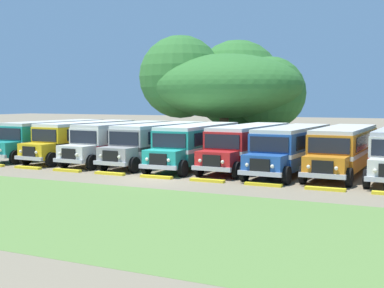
{
  "coord_description": "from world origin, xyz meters",
  "views": [
    {
      "loc": [
        14.47,
        -25.59,
        4.47
      ],
      "look_at": [
        0.0,
        5.08,
        1.6
      ],
      "focal_mm": 48.68,
      "sensor_mm": 36.0,
      "label": 1
    }
  ],
  "objects_px": {
    "parked_bus_slot_7": "(344,148)",
    "parked_bus_slot_3": "(160,141)",
    "broad_shade_tree": "(225,85)",
    "parked_bus_slot_1": "(85,138)",
    "parked_bus_slot_4": "(197,143)",
    "parked_bus_slot_6": "(292,147)",
    "parked_bus_slot_5": "(249,144)",
    "parked_bus_slot_2": "(123,140)",
    "parked_bus_slot_0": "(53,137)"
  },
  "relations": [
    {
      "from": "parked_bus_slot_2",
      "to": "parked_bus_slot_7",
      "type": "height_order",
      "value": "same"
    },
    {
      "from": "parked_bus_slot_0",
      "to": "broad_shade_tree",
      "type": "height_order",
      "value": "broad_shade_tree"
    },
    {
      "from": "parked_bus_slot_4",
      "to": "parked_bus_slot_6",
      "type": "xyz_separation_m",
      "value": [
        6.49,
        -0.08,
        0.0
      ]
    },
    {
      "from": "parked_bus_slot_3",
      "to": "parked_bus_slot_7",
      "type": "relative_size",
      "value": 1.0
    },
    {
      "from": "parked_bus_slot_4",
      "to": "parked_bus_slot_2",
      "type": "bearing_deg",
      "value": -93.7
    },
    {
      "from": "parked_bus_slot_2",
      "to": "parked_bus_slot_7",
      "type": "relative_size",
      "value": 1.01
    },
    {
      "from": "parked_bus_slot_1",
      "to": "parked_bus_slot_3",
      "type": "relative_size",
      "value": 1.0
    },
    {
      "from": "broad_shade_tree",
      "to": "parked_bus_slot_1",
      "type": "bearing_deg",
      "value": -123.81
    },
    {
      "from": "parked_bus_slot_6",
      "to": "broad_shade_tree",
      "type": "height_order",
      "value": "broad_shade_tree"
    },
    {
      "from": "parked_bus_slot_7",
      "to": "broad_shade_tree",
      "type": "height_order",
      "value": "broad_shade_tree"
    },
    {
      "from": "parked_bus_slot_3",
      "to": "parked_bus_slot_2",
      "type": "bearing_deg",
      "value": -86.43
    },
    {
      "from": "parked_bus_slot_3",
      "to": "parked_bus_slot_4",
      "type": "relative_size",
      "value": 1.0
    },
    {
      "from": "parked_bus_slot_5",
      "to": "parked_bus_slot_6",
      "type": "relative_size",
      "value": 1.0
    },
    {
      "from": "parked_bus_slot_6",
      "to": "broad_shade_tree",
      "type": "relative_size",
      "value": 0.78
    },
    {
      "from": "parked_bus_slot_0",
      "to": "parked_bus_slot_4",
      "type": "relative_size",
      "value": 1.0
    },
    {
      "from": "parked_bus_slot_5",
      "to": "broad_shade_tree",
      "type": "distance_m",
      "value": 12.64
    },
    {
      "from": "parked_bus_slot_2",
      "to": "parked_bus_slot_5",
      "type": "xyz_separation_m",
      "value": [
        9.54,
        0.37,
        0.0
      ]
    },
    {
      "from": "parked_bus_slot_2",
      "to": "parked_bus_slot_3",
      "type": "bearing_deg",
      "value": 94.3
    },
    {
      "from": "parked_bus_slot_4",
      "to": "broad_shade_tree",
      "type": "height_order",
      "value": "broad_shade_tree"
    },
    {
      "from": "parked_bus_slot_6",
      "to": "parked_bus_slot_2",
      "type": "bearing_deg",
      "value": -89.17
    },
    {
      "from": "parked_bus_slot_1",
      "to": "parked_bus_slot_7",
      "type": "height_order",
      "value": "same"
    },
    {
      "from": "parked_bus_slot_3",
      "to": "parked_bus_slot_7",
      "type": "xyz_separation_m",
      "value": [
        12.59,
        0.23,
        0.0
      ]
    },
    {
      "from": "parked_bus_slot_0",
      "to": "parked_bus_slot_1",
      "type": "relative_size",
      "value": 1.0
    },
    {
      "from": "parked_bus_slot_5",
      "to": "parked_bus_slot_6",
      "type": "xyz_separation_m",
      "value": [
        3.07,
        -0.71,
        0.0
      ]
    },
    {
      "from": "parked_bus_slot_6",
      "to": "broad_shade_tree",
      "type": "xyz_separation_m",
      "value": [
        -8.87,
        11.12,
        4.22
      ]
    },
    {
      "from": "parked_bus_slot_1",
      "to": "parked_bus_slot_7",
      "type": "relative_size",
      "value": 1.0
    },
    {
      "from": "parked_bus_slot_0",
      "to": "parked_bus_slot_2",
      "type": "bearing_deg",
      "value": 91.83
    },
    {
      "from": "parked_bus_slot_7",
      "to": "parked_bus_slot_4",
      "type": "bearing_deg",
      "value": -85.39
    },
    {
      "from": "parked_bus_slot_0",
      "to": "parked_bus_slot_6",
      "type": "bearing_deg",
      "value": 91.8
    },
    {
      "from": "parked_bus_slot_2",
      "to": "parked_bus_slot_1",
      "type": "bearing_deg",
      "value": -87.66
    },
    {
      "from": "parked_bus_slot_1",
      "to": "parked_bus_slot_3",
      "type": "distance_m",
      "value": 6.48
    },
    {
      "from": "parked_bus_slot_4",
      "to": "parked_bus_slot_6",
      "type": "height_order",
      "value": "same"
    },
    {
      "from": "parked_bus_slot_3",
      "to": "broad_shade_tree",
      "type": "relative_size",
      "value": 0.78
    },
    {
      "from": "parked_bus_slot_4",
      "to": "parked_bus_slot_7",
      "type": "relative_size",
      "value": 1.0
    },
    {
      "from": "parked_bus_slot_0",
      "to": "parked_bus_slot_7",
      "type": "xyz_separation_m",
      "value": [
        22.29,
        0.08,
        0.0
      ]
    },
    {
      "from": "parked_bus_slot_0",
      "to": "parked_bus_slot_2",
      "type": "height_order",
      "value": "same"
    },
    {
      "from": "parked_bus_slot_6",
      "to": "parked_bus_slot_4",
      "type": "bearing_deg",
      "value": -88.3
    },
    {
      "from": "parked_bus_slot_6",
      "to": "parked_bus_slot_7",
      "type": "xyz_separation_m",
      "value": [
        3.04,
        0.59,
        0.0
      ]
    },
    {
      "from": "parked_bus_slot_6",
      "to": "parked_bus_slot_3",
      "type": "bearing_deg",
      "value": -89.82
    },
    {
      "from": "parked_bus_slot_1",
      "to": "parked_bus_slot_3",
      "type": "xyz_separation_m",
      "value": [
        6.48,
        -0.06,
        0.0
      ]
    },
    {
      "from": "parked_bus_slot_4",
      "to": "parked_bus_slot_3",
      "type": "bearing_deg",
      "value": -96.62
    },
    {
      "from": "parked_bus_slot_7",
      "to": "parked_bus_slot_3",
      "type": "bearing_deg",
      "value": -87.46
    },
    {
      "from": "parked_bus_slot_6",
      "to": "parked_bus_slot_7",
      "type": "bearing_deg",
      "value": 103.41
    },
    {
      "from": "parked_bus_slot_3",
      "to": "parked_bus_slot_0",
      "type": "bearing_deg",
      "value": -87.79
    },
    {
      "from": "parked_bus_slot_2",
      "to": "parked_bus_slot_6",
      "type": "height_order",
      "value": "same"
    },
    {
      "from": "parked_bus_slot_4",
      "to": "parked_bus_slot_7",
      "type": "xyz_separation_m",
      "value": [
        9.53,
        0.52,
        0.0
      ]
    },
    {
      "from": "parked_bus_slot_1",
      "to": "parked_bus_slot_4",
      "type": "height_order",
      "value": "same"
    },
    {
      "from": "parked_bus_slot_0",
      "to": "parked_bus_slot_2",
      "type": "distance_m",
      "value": 6.64
    },
    {
      "from": "parked_bus_slot_5",
      "to": "parked_bus_slot_6",
      "type": "height_order",
      "value": "same"
    },
    {
      "from": "parked_bus_slot_3",
      "to": "parked_bus_slot_4",
      "type": "height_order",
      "value": "same"
    }
  ]
}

